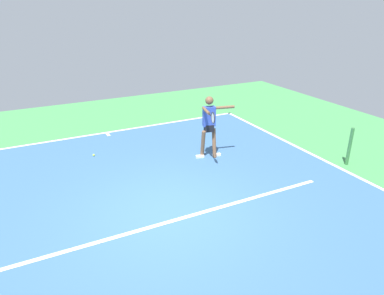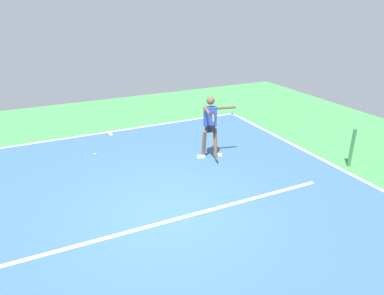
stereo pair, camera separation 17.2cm
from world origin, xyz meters
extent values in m
plane|color=#428E4C|center=(0.00, 0.00, 0.00)|extent=(19.71, 19.71, 0.00)
cube|color=#38608E|center=(0.00, 0.00, 0.00)|extent=(10.02, 11.07, 0.00)
cube|color=white|center=(0.00, -5.49, 0.00)|extent=(10.02, 0.10, 0.01)
cube|color=white|center=(-4.96, 0.00, 0.00)|extent=(0.10, 11.07, 0.01)
cube|color=white|center=(0.00, 0.31, 0.00)|extent=(7.52, 0.10, 0.01)
cube|color=white|center=(0.00, -5.29, 0.00)|extent=(0.10, 0.30, 0.01)
cylinder|color=#38753D|center=(-5.31, 0.00, 0.54)|extent=(0.09, 0.09, 1.07)
cylinder|color=brown|center=(-2.31, -2.13, 0.42)|extent=(0.17, 0.29, 0.85)
cube|color=white|center=(-2.39, -2.11, 0.04)|extent=(0.26, 0.15, 0.07)
cylinder|color=brown|center=(-1.98, -2.20, 0.42)|extent=(0.17, 0.29, 0.85)
cube|color=white|center=(-1.90, -2.22, 0.04)|extent=(0.26, 0.15, 0.07)
cube|color=black|center=(-2.14, -2.16, 0.89)|extent=(0.29, 0.25, 0.20)
cube|color=#334CB2|center=(-2.14, -2.16, 1.23)|extent=(0.37, 0.25, 0.55)
sphere|color=brown|center=(-2.14, -2.16, 1.68)|extent=(0.22, 0.22, 0.22)
cylinder|color=brown|center=(-2.58, -2.06, 1.45)|extent=(0.56, 0.20, 0.08)
cylinder|color=brown|center=(-1.92, -1.93, 1.48)|extent=(0.20, 0.56, 0.08)
cylinder|color=black|center=(-1.83, -1.55, 1.48)|extent=(0.08, 0.22, 0.03)
torus|color=black|center=(-1.78, -1.31, 1.48)|extent=(0.09, 0.29, 0.29)
cylinder|color=silver|center=(-1.78, -1.31, 1.48)|extent=(0.06, 0.24, 0.25)
sphere|color=#C6E53D|center=(0.82, -3.70, 0.03)|extent=(0.07, 0.07, 0.07)
camera|label=1|loc=(2.44, 5.90, 4.19)|focal=32.80mm
camera|label=2|loc=(2.28, 5.97, 4.19)|focal=32.80mm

